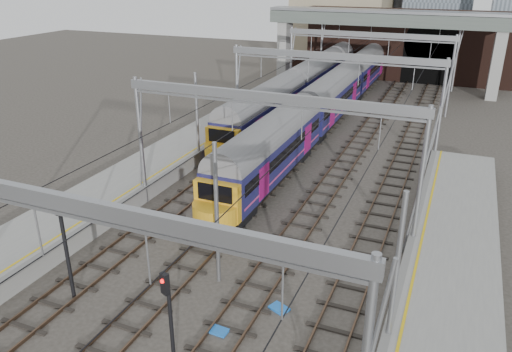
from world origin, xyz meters
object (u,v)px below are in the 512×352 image
at_px(train_second, 316,77).
at_px(signal_near_left, 62,234).
at_px(signal_near_centre, 169,310).
at_px(train_main, 349,81).

relative_size(train_second, signal_near_left, 8.94).
relative_size(train_second, signal_near_centre, 10.79).
distance_m(train_main, signal_near_left, 39.48).
relative_size(signal_near_left, signal_near_centre, 1.21).
height_order(signal_near_left, signal_near_centre, signal_near_left).
bearing_deg(train_second, signal_near_left, -89.23).
bearing_deg(signal_near_centre, train_second, 123.59).
relative_size(train_main, train_second, 1.34).
xyz_separation_m(train_second, signal_near_left, (0.54, -40.13, 0.86)).
xyz_separation_m(train_second, signal_near_centre, (7.11, -42.24, 0.37)).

